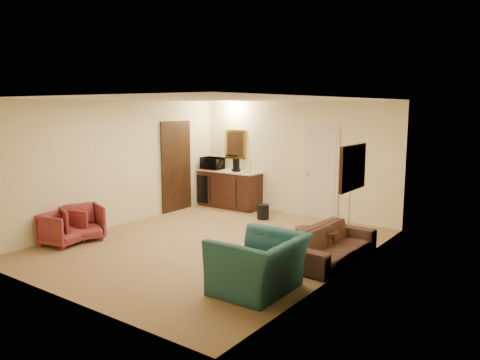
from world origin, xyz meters
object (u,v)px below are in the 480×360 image
object	(u,v)px
wetbar_cabinet	(230,189)
rose_chair_near	(82,221)
sofa	(332,238)
coffee_table	(316,242)
waste_bin	(263,212)
rose_chair_far	(62,227)
teal_armchair	(259,254)
microwave	(212,162)
coffee_maker	(236,165)
floor_lamp	(350,198)

from	to	relation	value
wetbar_cabinet	rose_chair_near	world-z (taller)	wetbar_cabinet
sofa	coffee_table	size ratio (longest dim) A/B	2.50
sofa	waste_bin	size ratio (longest dim) A/B	5.76
rose_chair_far	rose_chair_near	bearing A→B (deg)	-11.92
teal_armchair	waste_bin	size ratio (longest dim) A/B	3.56
waste_bin	microwave	world-z (taller)	microwave
coffee_table	waste_bin	distance (m)	2.63
sofa	rose_chair_near	distance (m)	4.60
rose_chair_near	rose_chair_far	distance (m)	0.41
wetbar_cabinet	coffee_maker	world-z (taller)	coffee_maker
floor_lamp	coffee_table	bearing A→B (deg)	-92.60
teal_armchair	coffee_maker	xyz separation A→B (m)	(-3.31, 3.99, 0.56)
teal_armchair	floor_lamp	distance (m)	3.13
floor_lamp	microwave	xyz separation A→B (m)	(-4.01, 0.86, 0.32)
rose_chair_far	floor_lamp	size ratio (longest dim) A/B	0.42
teal_armchair	rose_chair_far	bearing A→B (deg)	-86.67
rose_chair_near	coffee_maker	world-z (taller)	coffee_maker
sofa	teal_armchair	bearing A→B (deg)	174.00
microwave	coffee_maker	xyz separation A→B (m)	(0.73, 0.02, -0.03)
teal_armchair	floor_lamp	xyz separation A→B (m)	(-0.04, 3.12, 0.27)
rose_chair_near	rose_chair_far	bearing A→B (deg)	-158.52
wetbar_cabinet	teal_armchair	world-z (taller)	teal_armchair
waste_bin	wetbar_cabinet	bearing A→B (deg)	157.50
teal_armchair	microwave	xyz separation A→B (m)	(-4.04, 3.97, 0.59)
wetbar_cabinet	coffee_table	size ratio (longest dim) A/B	2.16
wetbar_cabinet	rose_chair_near	size ratio (longest dim) A/B	2.26
sofa	waste_bin	world-z (taller)	sofa
rose_chair_near	coffee_table	world-z (taller)	rose_chair_near
coffee_table	floor_lamp	bearing A→B (deg)	87.40
waste_bin	coffee_maker	xyz separation A→B (m)	(-1.12, 0.52, 0.91)
floor_lamp	coffee_maker	distance (m)	3.40
coffee_table	waste_bin	bearing A→B (deg)	142.94
teal_armchair	microwave	bearing A→B (deg)	-135.26
rose_chair_near	rose_chair_far	world-z (taller)	rose_chair_near
sofa	teal_armchair	distance (m)	1.77
waste_bin	microwave	bearing A→B (deg)	164.86
rose_chair_near	microwave	distance (m)	3.92
rose_chair_far	floor_lamp	bearing A→B (deg)	-61.56
wetbar_cabinet	sofa	bearing A→B (deg)	-31.04
coffee_maker	floor_lamp	bearing A→B (deg)	-14.09
rose_chair_far	coffee_table	bearing A→B (deg)	-73.08
sofa	coffee_maker	world-z (taller)	coffee_maker
rose_chair_far	waste_bin	xyz separation A→B (m)	(1.85, 3.76, -0.17)
floor_lamp	waste_bin	world-z (taller)	floor_lamp
floor_lamp	microwave	size ratio (longest dim) A/B	2.87
floor_lamp	waste_bin	size ratio (longest dim) A/B	4.72
teal_armchair	microwave	distance (m)	5.70
teal_armchair	coffee_maker	bearing A→B (deg)	-141.09
microwave	waste_bin	bearing A→B (deg)	-14.77
wetbar_cabinet	rose_chair_far	world-z (taller)	wetbar_cabinet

